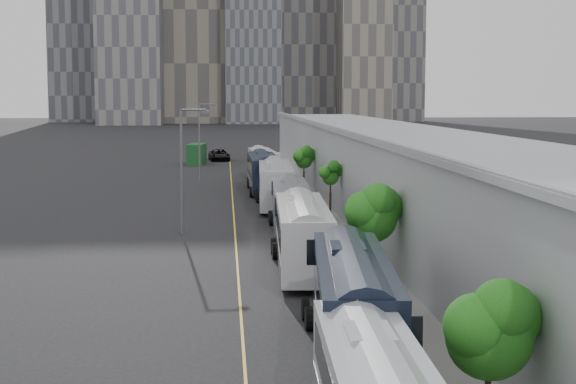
{
  "coord_description": "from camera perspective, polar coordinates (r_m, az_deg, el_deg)",
  "views": [
    {
      "loc": [
        -2.13,
        -13.33,
        9.75
      ],
      "look_at": [
        2.28,
        48.8,
        3.0
      ],
      "focal_mm": 55.0,
      "sensor_mm": 36.0,
      "label": 1
    }
  ],
  "objects": [
    {
      "name": "sidewalk",
      "position": [
        69.9,
        5.14,
        -1.81
      ],
      "size": [
        10.0,
        170.0,
        0.12
      ],
      "primitive_type": "cube",
      "color": "gray",
      "rests_on": "ground"
    },
    {
      "name": "lane_line",
      "position": [
        69.02,
        -3.5,
        -1.94
      ],
      "size": [
        0.12,
        160.0,
        0.02
      ],
      "primitive_type": "cube",
      "color": "gold",
      "rests_on": "ground"
    },
    {
      "name": "depot",
      "position": [
        70.26,
        8.39,
        1.03
      ],
      "size": [
        12.45,
        160.4,
        7.2
      ],
      "color": "gray",
      "rests_on": "ground"
    },
    {
      "name": "bus_1",
      "position": [
        33.81,
        4.22,
        -7.67
      ],
      "size": [
        3.81,
        13.66,
        3.94
      ],
      "rotation": [
        0.0,
        0.0,
        -0.08
      ],
      "color": "black",
      "rests_on": "ground"
    },
    {
      "name": "bus_2",
      "position": [
        49.58,
        0.95,
        -3.18
      ],
      "size": [
        3.31,
        13.76,
        3.99
      ],
      "rotation": [
        0.0,
        0.0,
        -0.04
      ],
      "color": "silver",
      "rests_on": "ground"
    },
    {
      "name": "bus_3",
      "position": [
        63.58,
        0.19,
        -1.22
      ],
      "size": [
        3.09,
        12.69,
        3.68
      ],
      "rotation": [
        0.0,
        0.0,
        -0.04
      ],
      "color": "slate",
      "rests_on": "ground"
    },
    {
      "name": "bus_4",
      "position": [
        77.81,
        -0.83,
        0.27
      ],
      "size": [
        3.31,
        14.07,
        4.09
      ],
      "rotation": [
        0.0,
        0.0,
        -0.03
      ],
      "color": "silver",
      "rests_on": "ground"
    },
    {
      "name": "bus_5",
      "position": [
        90.49,
        -1.62,
        1.08
      ],
      "size": [
        3.06,
        13.81,
        4.03
      ],
      "rotation": [
        0.0,
        0.0,
        0.01
      ],
      "color": "#151C31",
      "rests_on": "ground"
    },
    {
      "name": "bus_6",
      "position": [
        104.05,
        -1.63,
        1.67
      ],
      "size": [
        3.22,
        12.79,
        3.71
      ],
      "rotation": [
        0.0,
        0.0,
        0.05
      ],
      "color": "white",
      "rests_on": "ground"
    },
    {
      "name": "tree_0",
      "position": [
        26.59,
        12.9,
        -8.29
      ],
      "size": [
        2.59,
        2.59,
        4.48
      ],
      "color": "black",
      "rests_on": "ground"
    },
    {
      "name": "tree_1",
      "position": [
        46.05,
        5.46,
        -1.14
      ],
      "size": [
        2.68,
        2.68,
        5.26
      ],
      "color": "black",
      "rests_on": "ground"
    },
    {
      "name": "tree_2",
      "position": [
        69.73,
        2.76,
        1.08
      ],
      "size": [
        1.33,
        1.33,
        4.31
      ],
      "color": "black",
      "rests_on": "ground"
    },
    {
      "name": "tree_3",
      "position": [
        90.57,
        1.04,
        2.24
      ],
      "size": [
        1.8,
        1.8,
        4.46
      ],
      "color": "black",
      "rests_on": "ground"
    },
    {
      "name": "street_lamp_near",
      "position": [
        62.69,
        -6.73,
        1.94
      ],
      "size": [
        2.04,
        0.22,
        8.93
      ],
      "color": "#59595E",
      "rests_on": "ground"
    },
    {
      "name": "street_lamp_far",
      "position": [
        102.38,
        -5.65,
        3.59
      ],
      "size": [
        2.04,
        0.22,
        8.97
      ],
      "color": "#59595E",
      "rests_on": "ground"
    },
    {
      "name": "shipping_container",
      "position": [
        128.01,
        -5.92,
        2.45
      ],
      "size": [
        2.79,
        6.39,
        2.97
      ],
      "primitive_type": "cube",
      "rotation": [
        0.0,
        0.0,
        -0.1
      ],
      "color": "#133E1A",
      "rests_on": "ground"
    },
    {
      "name": "suv",
      "position": [
        135.14,
        -4.47,
        2.4
      ],
      "size": [
        3.57,
        6.6,
        1.76
      ],
      "primitive_type": "imported",
      "rotation": [
        0.0,
        0.0,
        0.11
      ],
      "color": "black",
      "rests_on": "ground"
    }
  ]
}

